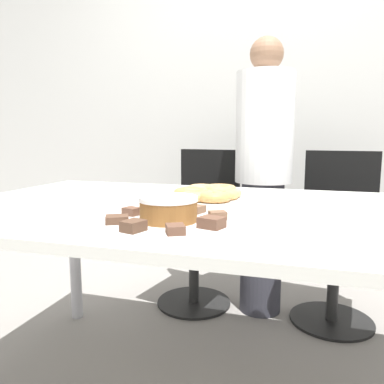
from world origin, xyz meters
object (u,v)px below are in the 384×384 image
object	(u,v)px
office_chair_right	(336,240)
plate_cake	(169,223)
napkin	(82,196)
office_chair_left	(199,230)
frosted_cake	(168,209)
plate_donuts	(209,199)
person_standing	(263,172)

from	to	relation	value
office_chair_right	plate_cake	distance (m)	1.33
napkin	plate_cake	bearing A→B (deg)	-34.74
office_chair_left	plate_cake	bearing A→B (deg)	-66.18
office_chair_left	frosted_cake	distance (m)	1.25
plate_cake	plate_donuts	bearing A→B (deg)	89.40
person_standing	plate_cake	xyz separation A→B (m)	(-0.13, -1.15, -0.04)
plate_cake	office_chair_left	bearing A→B (deg)	101.87
frosted_cake	plate_cake	bearing A→B (deg)	180.00
frosted_cake	napkin	bearing A→B (deg)	145.26
office_chair_right	plate_cake	world-z (taller)	office_chair_right
office_chair_left	office_chair_right	size ratio (longest dim) A/B	1.00
plate_cake	plate_donuts	size ratio (longest dim) A/B	1.16
person_standing	office_chair_left	xyz separation A→B (m)	(-0.38, 0.02, -0.36)
office_chair_left	napkin	distance (m)	0.92
plate_donuts	frosted_cake	size ratio (longest dim) A/B	2.14
office_chair_right	plate_cake	xyz separation A→B (m)	(-0.53, -1.17, 0.32)
office_chair_right	plate_donuts	bearing A→B (deg)	-117.51
plate_cake	plate_donuts	distance (m)	0.43
napkin	frosted_cake	bearing A→B (deg)	-34.74
plate_cake	plate_donuts	world-z (taller)	same
plate_donuts	napkin	bearing A→B (deg)	-170.39
person_standing	napkin	distance (m)	1.02
plate_donuts	napkin	xyz separation A→B (m)	(-0.50, -0.08, -0.00)
office_chair_right	plate_donuts	xyz separation A→B (m)	(-0.53, -0.75, 0.32)
person_standing	plate_cake	bearing A→B (deg)	-96.54
person_standing	plate_cake	size ratio (longest dim) A/B	3.86
office_chair_left	frosted_cake	bearing A→B (deg)	-66.18
office_chair_left	frosted_cake	size ratio (longest dim) A/B	5.76
office_chair_right	plate_cake	bearing A→B (deg)	-106.68
person_standing	frosted_cake	size ratio (longest dim) A/B	9.52
office_chair_left	napkin	bearing A→B (deg)	-94.63
plate_cake	frosted_cake	xyz separation A→B (m)	(0.00, 0.00, 0.04)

